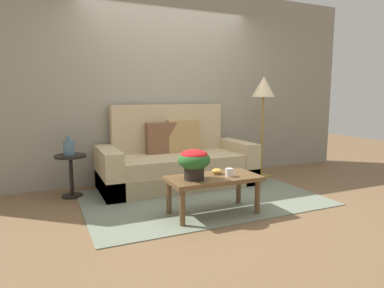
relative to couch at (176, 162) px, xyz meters
name	(u,v)px	position (x,y,z in m)	size (l,w,h in m)	color
ground_plane	(206,201)	(0.06, -0.85, -0.33)	(14.00, 14.00, 0.00)	brown
wall_back	(167,85)	(0.06, 0.48, 1.08)	(6.40, 0.12, 2.81)	gray
area_rug	(202,198)	(0.06, -0.72, -0.32)	(2.78, 1.81, 0.01)	gray
couch	(176,162)	(0.00, 0.00, 0.00)	(2.10, 0.91, 1.12)	tan
coffee_table	(213,182)	(-0.07, -1.26, 0.02)	(0.97, 0.49, 0.41)	brown
side_table	(71,168)	(-1.38, 0.00, 0.04)	(0.38, 0.38, 0.53)	black
floor_lamp	(263,94)	(1.37, -0.11, 0.93)	(0.34, 0.34, 1.53)	olive
potted_plant	(194,161)	(-0.31, -1.30, 0.27)	(0.33, 0.33, 0.30)	black
coffee_mug	(229,172)	(0.08, -1.33, 0.12)	(0.12, 0.08, 0.09)	white
snack_bowl	(217,171)	(0.01, -1.19, 0.12)	(0.12, 0.12, 0.06)	gold
table_vase	(69,147)	(-1.39, 0.00, 0.29)	(0.13, 0.13, 0.23)	slate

